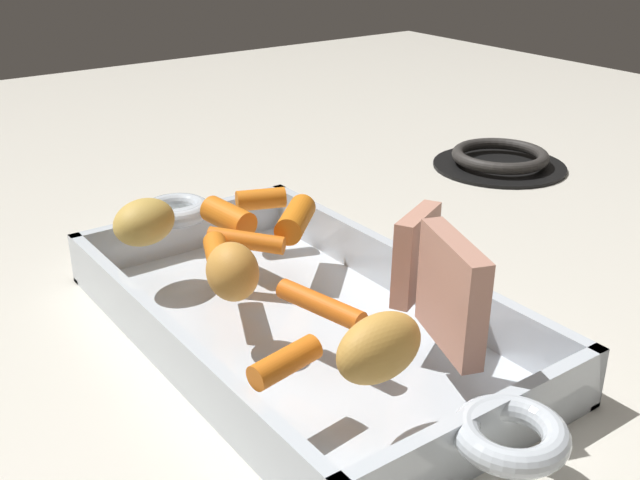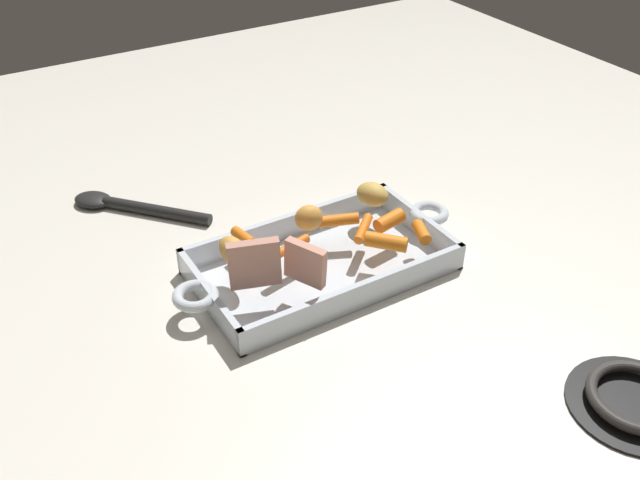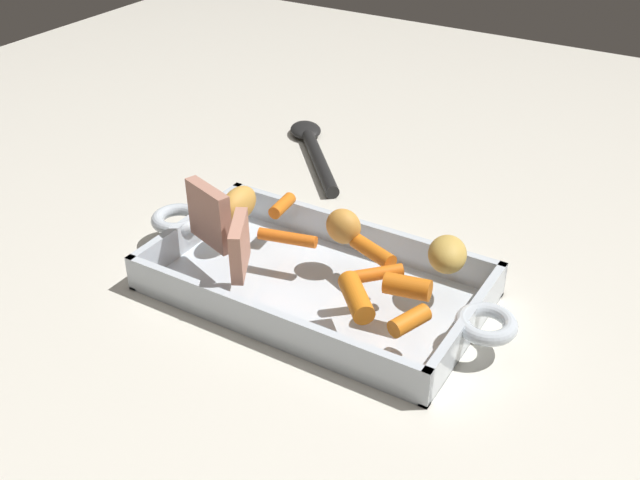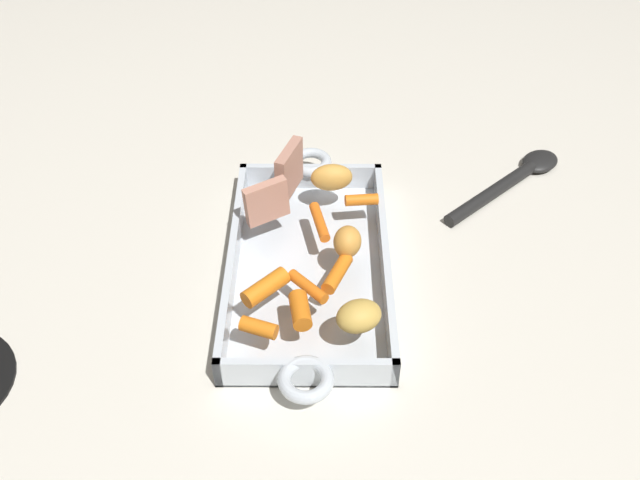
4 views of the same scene
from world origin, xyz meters
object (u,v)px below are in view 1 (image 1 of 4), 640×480
(roast_slice_outer, at_px, (416,254))
(stove_burner_rear, at_px, (500,160))
(baby_carrot_southwest, at_px, (285,362))
(baby_carrot_northwest, at_px, (296,219))
(potato_near_roast, at_px, (233,272))
(baby_carrot_short, at_px, (247,240))
(roast_slice_thin, at_px, (452,293))
(baby_carrot_northeast, at_px, (261,199))
(potato_golden_small, at_px, (144,222))
(baby_carrot_southeast, at_px, (218,259))
(baby_carrot_center_left, at_px, (320,305))
(roasting_dish, at_px, (299,318))
(baby_carrot_center_right, at_px, (228,217))
(potato_whole, at_px, (379,348))

(roast_slice_outer, distance_m, stove_burner_rear, 0.44)
(baby_carrot_southwest, bearing_deg, baby_carrot_northwest, -35.84)
(baby_carrot_southwest, relative_size, potato_near_roast, 1.07)
(baby_carrot_short, distance_m, potato_near_roast, 0.09)
(baby_carrot_northwest, distance_m, baby_carrot_southwest, 0.21)
(roast_slice_thin, bearing_deg, stove_burner_rear, -51.98)
(baby_carrot_northeast, distance_m, potato_golden_small, 0.12)
(baby_carrot_northeast, bearing_deg, potato_golden_small, 94.92)
(baby_carrot_northwest, bearing_deg, potato_golden_small, 65.15)
(baby_carrot_southeast, xyz_separation_m, potato_near_roast, (-0.05, 0.01, 0.01))
(roast_slice_thin, relative_size, baby_carrot_center_left, 1.02)
(baby_carrot_southeast, distance_m, stove_burner_rear, 0.48)
(baby_carrot_northeast, bearing_deg, roasting_dish, 158.56)
(potato_near_roast, bearing_deg, roasting_dish, -98.45)
(baby_carrot_center_left, bearing_deg, roast_slice_thin, -150.87)
(roast_slice_thin, height_order, baby_carrot_southeast, roast_slice_thin)
(baby_carrot_southeast, bearing_deg, baby_carrot_northeast, -46.13)
(baby_carrot_short, distance_m, potato_golden_small, 0.08)
(baby_carrot_center_left, distance_m, baby_carrot_center_right, 0.16)
(baby_carrot_short, relative_size, baby_carrot_southwest, 1.35)
(baby_carrot_short, height_order, potato_near_roast, potato_near_roast)
(baby_carrot_southeast, bearing_deg, baby_carrot_short, -60.47)
(baby_carrot_northwest, xyz_separation_m, potato_near_roast, (-0.07, 0.10, 0.01))
(baby_carrot_center_right, bearing_deg, roasting_dish, 176.02)
(baby_carrot_northwest, height_order, potato_golden_small, potato_golden_small)
(baby_carrot_southeast, distance_m, baby_carrot_northwest, 0.09)
(baby_carrot_southeast, distance_m, potato_golden_small, 0.08)
(baby_carrot_southwest, relative_size, stove_burner_rear, 0.29)
(baby_carrot_center_left, relative_size, stove_burner_rear, 0.44)
(baby_carrot_short, relative_size, potato_near_roast, 1.44)
(baby_carrot_northeast, bearing_deg, roast_slice_thin, 174.26)
(baby_carrot_southwest, height_order, baby_carrot_center_right, baby_carrot_center_right)
(baby_carrot_northeast, xyz_separation_m, potato_whole, (-0.27, 0.09, 0.01))
(roast_slice_outer, bearing_deg, baby_carrot_center_left, 78.76)
(baby_carrot_short, relative_size, baby_carrot_northeast, 1.42)
(roasting_dish, xyz_separation_m, potato_whole, (-0.13, 0.03, 0.05))
(baby_carrot_center_right, bearing_deg, baby_carrot_southeast, 144.88)
(potato_whole, relative_size, potato_near_roast, 1.39)
(baby_carrot_center_left, bearing_deg, baby_carrot_center_right, -7.74)
(baby_carrot_northwest, relative_size, potato_golden_small, 1.13)
(roast_slice_thin, bearing_deg, potato_golden_small, 19.30)
(roast_slice_outer, distance_m, baby_carrot_center_left, 0.08)
(baby_carrot_center_left, xyz_separation_m, baby_carrot_northeast, (0.19, -0.07, 0.00))
(baby_carrot_center_right, distance_m, potato_golden_small, 0.07)
(baby_carrot_southeast, height_order, baby_carrot_southwest, baby_carrot_southeast)
(roasting_dish, height_order, baby_carrot_northwest, baby_carrot_northwest)
(stove_burner_rear, bearing_deg, baby_carrot_southwest, 119.16)
(baby_carrot_northeast, bearing_deg, baby_carrot_southwest, 151.23)
(potato_whole, bearing_deg, roast_slice_outer, -52.99)
(roasting_dish, relative_size, roast_slice_outer, 7.70)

